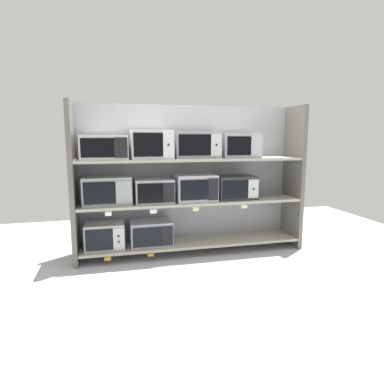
{
  "coord_description": "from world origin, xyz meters",
  "views": [
    {
      "loc": [
        -0.94,
        -3.78,
        1.36
      ],
      "look_at": [
        0.0,
        0.0,
        0.73
      ],
      "focal_mm": 31.47,
      "sensor_mm": 36.0,
      "label": 1
    }
  ],
  "objects_px": {
    "microwave_3": "(154,191)",
    "microwave_8": "(196,145)",
    "microwave_5": "(235,187)",
    "microwave_7": "(151,144)",
    "microwave_1": "(151,233)",
    "microwave_6": "(104,147)",
    "microwave_9": "(239,145)",
    "microwave_4": "(195,187)",
    "microwave_0": "(105,235)",
    "microwave_2": "(107,191)"
  },
  "relations": [
    {
      "from": "microwave_0",
      "to": "microwave_5",
      "type": "bearing_deg",
      "value": 0.01
    },
    {
      "from": "microwave_1",
      "to": "microwave_2",
      "type": "bearing_deg",
      "value": 179.99
    },
    {
      "from": "microwave_3",
      "to": "microwave_6",
      "type": "height_order",
      "value": "microwave_6"
    },
    {
      "from": "microwave_5",
      "to": "microwave_7",
      "type": "height_order",
      "value": "microwave_7"
    },
    {
      "from": "microwave_4",
      "to": "microwave_5",
      "type": "distance_m",
      "value": 0.5
    },
    {
      "from": "microwave_0",
      "to": "microwave_6",
      "type": "distance_m",
      "value": 0.98
    },
    {
      "from": "microwave_0",
      "to": "microwave_2",
      "type": "distance_m",
      "value": 0.51
    },
    {
      "from": "microwave_0",
      "to": "microwave_8",
      "type": "bearing_deg",
      "value": 0.02
    },
    {
      "from": "microwave_5",
      "to": "microwave_8",
      "type": "xyz_separation_m",
      "value": [
        -0.49,
        0.0,
        0.51
      ]
    },
    {
      "from": "microwave_1",
      "to": "microwave_8",
      "type": "relative_size",
      "value": 0.91
    },
    {
      "from": "microwave_5",
      "to": "microwave_9",
      "type": "height_order",
      "value": "microwave_9"
    },
    {
      "from": "microwave_3",
      "to": "microwave_9",
      "type": "bearing_deg",
      "value": 0.02
    },
    {
      "from": "microwave_3",
      "to": "microwave_8",
      "type": "bearing_deg",
      "value": 0.03
    },
    {
      "from": "microwave_1",
      "to": "microwave_6",
      "type": "xyz_separation_m",
      "value": [
        -0.48,
        0.0,
        0.98
      ]
    },
    {
      "from": "microwave_3",
      "to": "microwave_7",
      "type": "bearing_deg",
      "value": 179.71
    },
    {
      "from": "microwave_4",
      "to": "microwave_6",
      "type": "bearing_deg",
      "value": -180.0
    },
    {
      "from": "microwave_4",
      "to": "microwave_6",
      "type": "distance_m",
      "value": 1.12
    },
    {
      "from": "microwave_1",
      "to": "microwave_6",
      "type": "height_order",
      "value": "microwave_6"
    },
    {
      "from": "microwave_0",
      "to": "microwave_4",
      "type": "bearing_deg",
      "value": 0.02
    },
    {
      "from": "microwave_4",
      "to": "microwave_9",
      "type": "distance_m",
      "value": 0.72
    },
    {
      "from": "microwave_3",
      "to": "microwave_6",
      "type": "bearing_deg",
      "value": 179.98
    },
    {
      "from": "microwave_6",
      "to": "microwave_7",
      "type": "xyz_separation_m",
      "value": [
        0.51,
        -0.0,
        0.03
      ]
    },
    {
      "from": "microwave_3",
      "to": "microwave_7",
      "type": "xyz_separation_m",
      "value": [
        -0.02,
        0.0,
        0.52
      ]
    },
    {
      "from": "microwave_2",
      "to": "microwave_6",
      "type": "distance_m",
      "value": 0.47
    },
    {
      "from": "microwave_0",
      "to": "microwave_2",
      "type": "bearing_deg",
      "value": 0.32
    },
    {
      "from": "microwave_5",
      "to": "microwave_7",
      "type": "distance_m",
      "value": 1.13
    },
    {
      "from": "microwave_8",
      "to": "microwave_1",
      "type": "bearing_deg",
      "value": -179.99
    },
    {
      "from": "microwave_4",
      "to": "microwave_8",
      "type": "height_order",
      "value": "microwave_8"
    },
    {
      "from": "microwave_1",
      "to": "microwave_0",
      "type": "bearing_deg",
      "value": -179.98
    },
    {
      "from": "microwave_8",
      "to": "microwave_9",
      "type": "relative_size",
      "value": 1.16
    },
    {
      "from": "microwave_7",
      "to": "microwave_9",
      "type": "relative_size",
      "value": 1.01
    },
    {
      "from": "microwave_0",
      "to": "microwave_5",
      "type": "height_order",
      "value": "microwave_5"
    },
    {
      "from": "microwave_7",
      "to": "microwave_6",
      "type": "bearing_deg",
      "value": 179.99
    },
    {
      "from": "microwave_3",
      "to": "microwave_8",
      "type": "height_order",
      "value": "microwave_8"
    },
    {
      "from": "microwave_7",
      "to": "microwave_9",
      "type": "bearing_deg",
      "value": 0.01
    },
    {
      "from": "microwave_7",
      "to": "microwave_2",
      "type": "bearing_deg",
      "value": 179.99
    },
    {
      "from": "microwave_2",
      "to": "microwave_4",
      "type": "distance_m",
      "value": 1.0
    },
    {
      "from": "microwave_9",
      "to": "microwave_2",
      "type": "bearing_deg",
      "value": -180.0
    },
    {
      "from": "microwave_9",
      "to": "microwave_5",
      "type": "bearing_deg",
      "value": -179.72
    },
    {
      "from": "microwave_4",
      "to": "microwave_7",
      "type": "distance_m",
      "value": 0.71
    },
    {
      "from": "microwave_9",
      "to": "microwave_7",
      "type": "bearing_deg",
      "value": -179.99
    },
    {
      "from": "microwave_1",
      "to": "microwave_4",
      "type": "distance_m",
      "value": 0.73
    },
    {
      "from": "microwave_0",
      "to": "microwave_1",
      "type": "distance_m",
      "value": 0.52
    },
    {
      "from": "microwave_5",
      "to": "microwave_6",
      "type": "xyz_separation_m",
      "value": [
        -1.52,
        0.0,
        0.49
      ]
    },
    {
      "from": "microwave_9",
      "to": "microwave_3",
      "type": "bearing_deg",
      "value": -179.98
    },
    {
      "from": "microwave_6",
      "to": "microwave_4",
      "type": "bearing_deg",
      "value": 0.0
    },
    {
      "from": "microwave_7",
      "to": "microwave_4",
      "type": "bearing_deg",
      "value": 0.02
    },
    {
      "from": "microwave_3",
      "to": "microwave_4",
      "type": "distance_m",
      "value": 0.48
    },
    {
      "from": "microwave_5",
      "to": "microwave_7",
      "type": "relative_size",
      "value": 1.04
    },
    {
      "from": "microwave_2",
      "to": "microwave_1",
      "type": "bearing_deg",
      "value": -0.01
    }
  ]
}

